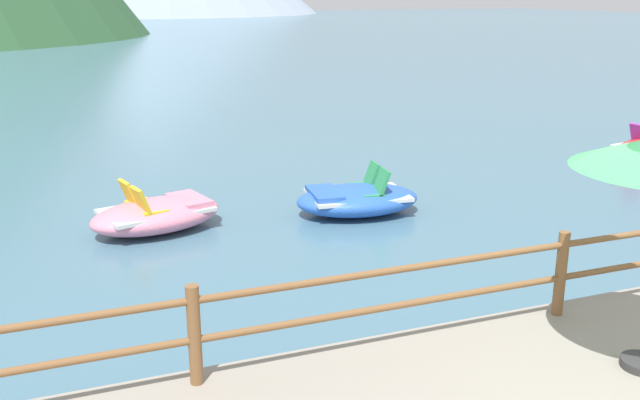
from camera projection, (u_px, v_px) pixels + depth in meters
ground_plane at (136, 57)px, 42.24m from camera, size 200.00×200.00×0.00m
dock_railing at (562, 265)px, 7.53m from camera, size 23.92×0.12×0.95m
pedal_boat_0 at (357, 199)px, 12.41m from camera, size 2.33×1.59×0.85m
pedal_boat_2 at (157, 214)px, 11.56m from camera, size 2.45×1.82×0.85m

